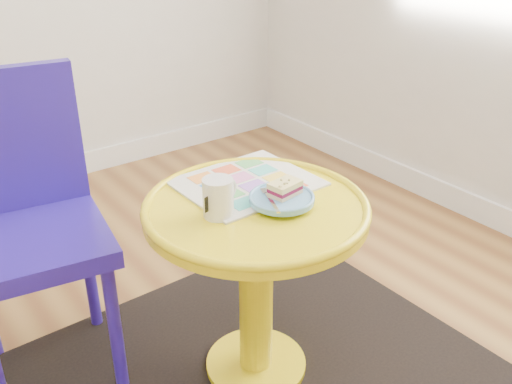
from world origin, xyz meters
TOP-DOWN VIEW (x-y plane):
  - rug at (0.60, 0.26)m, footprint 1.32×1.12m
  - side_table at (0.60, 0.26)m, footprint 0.62×0.62m
  - chair at (0.10, 0.70)m, footprint 0.47×0.47m
  - newspaper at (0.66, 0.38)m, footprint 0.38×0.33m
  - mug at (0.49, 0.27)m, footprint 0.11×0.08m
  - plate at (0.65, 0.21)m, footprint 0.18×0.18m
  - cake_slice at (0.67, 0.22)m, footprint 0.09×0.07m
  - fork at (0.62, 0.22)m, footprint 0.07×0.14m

SIDE VIEW (x-z plane):
  - rug at x=0.60m, z-range 0.00..0.01m
  - side_table at x=0.60m, z-range 0.13..0.71m
  - chair at x=0.10m, z-range 0.07..0.99m
  - newspaper at x=0.66m, z-range 0.59..0.59m
  - plate at x=0.65m, z-range 0.60..0.62m
  - fork at x=0.62m, z-range 0.61..0.62m
  - cake_slice at x=0.67m, z-range 0.61..0.65m
  - mug at x=0.49m, z-range 0.59..0.70m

